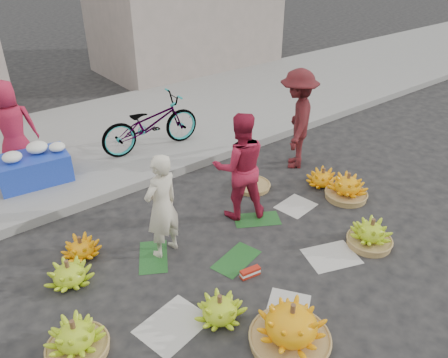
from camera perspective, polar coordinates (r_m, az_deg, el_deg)
ground at (r=5.79m, az=1.13°, el=-9.11°), size 80.00×80.00×0.00m
curb at (r=7.29m, az=-9.84°, el=0.05°), size 40.00×0.25×0.15m
sidewalk at (r=9.03m, az=-16.43°, el=5.16°), size 40.00×4.00×0.12m
newspaper_scatter at (r=5.35m, az=6.69°, el=-13.26°), size 3.20×1.80×0.00m
banana_leaves at (r=5.86m, az=-0.88°, el=-8.49°), size 2.00×1.00×0.00m
banana_bunch_0 at (r=4.74m, az=-18.78°, el=-19.17°), size 0.60×0.60×0.42m
banana_bunch_1 at (r=4.82m, az=-0.56°, el=-16.63°), size 0.58×0.58×0.33m
banana_bunch_2 at (r=4.58m, az=8.75°, el=-18.50°), size 0.85×0.85×0.53m
banana_bunch_3 at (r=6.07m, az=18.60°, el=-6.85°), size 0.63×0.63×0.41m
banana_bunch_4 at (r=6.98m, az=15.78°, el=-1.05°), size 0.69×0.69×0.44m
banana_bunch_5 at (r=7.25m, az=12.76°, el=0.12°), size 0.64×0.64×0.32m
banana_bunch_6 at (r=5.52m, az=-19.60°, el=-11.56°), size 0.68×0.68×0.33m
banana_bunch_7 at (r=5.89m, az=-18.18°, el=-8.57°), size 0.56×0.56×0.29m
basket_spare at (r=7.07m, az=3.69°, el=-0.91°), size 0.70×0.70×0.07m
incense_stack at (r=5.37m, az=3.44°, el=-12.07°), size 0.26×0.12×0.10m
vendor_cream at (r=5.39m, az=-8.13°, el=-3.56°), size 0.57×0.44×1.40m
vendor_red at (r=6.04m, az=2.08°, el=1.64°), size 0.95×0.88×1.57m
man_striped at (r=7.52m, az=9.51°, el=7.67°), size 1.24×1.22×1.71m
flower_table at (r=7.54m, az=-23.61°, el=1.48°), size 1.14×0.78×0.62m
flower_vendor at (r=7.82m, az=-25.97°, el=6.06°), size 0.85×0.67×1.52m
bicycle at (r=8.02m, az=-9.60°, el=7.17°), size 0.80×1.91×0.98m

